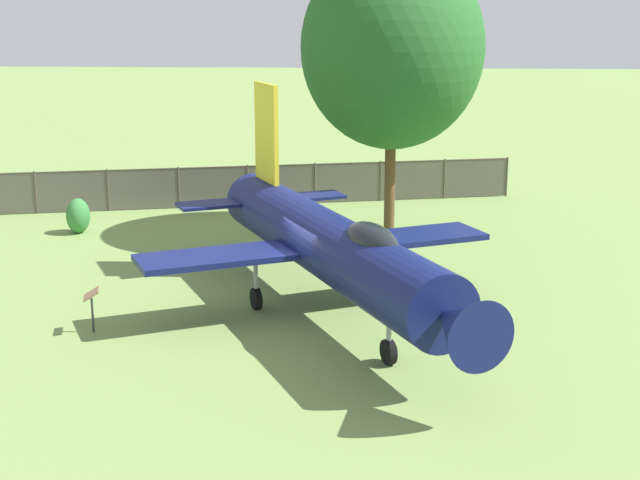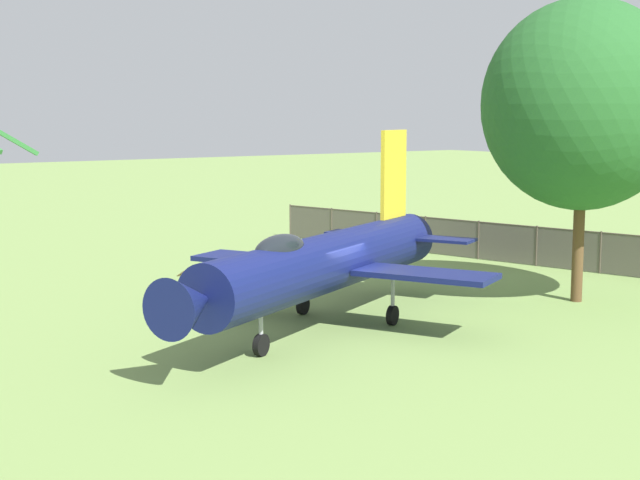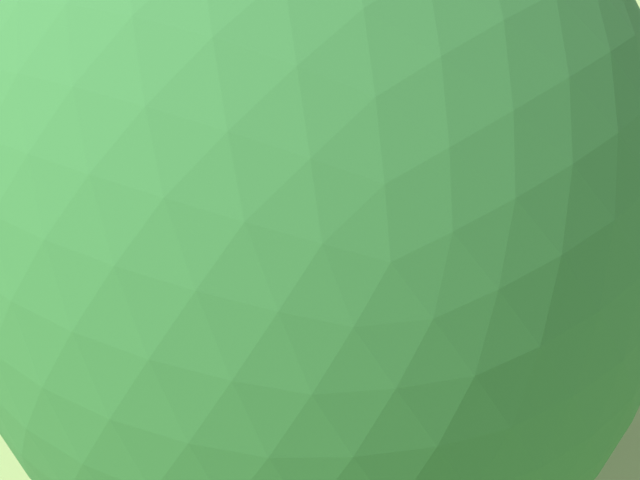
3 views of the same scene
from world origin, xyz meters
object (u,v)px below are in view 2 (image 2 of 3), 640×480
Objects in this scene: info_plaque at (187,277)px; shade_tree at (584,105)px; shrub_near_fence at (361,246)px; display_jet at (322,263)px.

shade_tree is at bearing -34.88° from info_plaque.
shade_tree is 7.97× the size of shrub_near_fence.
shade_tree reaches higher than shrub_near_fence.
info_plaque is (-1.34, 6.02, -1.17)m from display_jet.
shrub_near_fence is (-0.53, 11.33, -6.02)m from shade_tree.
shrub_near_fence is 1.12× the size of info_plaque.
display_jet reaches higher than shrub_near_fence.
display_jet is at bearing 170.57° from shade_tree.
shrub_near_fence is at bearing 19.65° from info_plaque.
display_jet is 1.33× the size of shade_tree.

